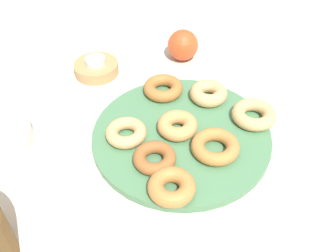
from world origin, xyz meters
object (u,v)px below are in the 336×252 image
object	(u,v)px
donut_1	(155,158)
donut_2	(209,93)
donut_6	(163,88)
donut_7	(177,125)
candle_holder	(96,68)
donut_0	(254,115)
donut_5	(172,187)
apple	(183,45)
donut_4	(215,147)
donut_plate	(181,136)
tealight	(95,61)
donut_3	(126,133)

from	to	relation	value
donut_1	donut_2	size ratio (longest dim) A/B	0.98
donut_6	donut_7	bearing A→B (deg)	170.09
donut_2	candle_holder	bearing A→B (deg)	42.13
donut_1	donut_0	bearing A→B (deg)	-83.05
donut_5	apple	world-z (taller)	apple
donut_1	donut_6	bearing A→B (deg)	-27.32
donut_0	donut_5	distance (m)	0.26
donut_1	donut_4	world-z (taller)	donut_4
donut_plate	donut_6	xyz separation A→B (m)	(0.13, -0.02, 0.02)
donut_plate	apple	bearing A→B (deg)	-25.53
donut_7	donut_5	bearing A→B (deg)	151.75
candle_holder	apple	distance (m)	0.23
donut_plate	donut_1	world-z (taller)	donut_1
donut_4	donut_6	size ratio (longest dim) A/B	1.05
donut_0	tealight	xyz separation A→B (m)	(0.32, 0.25, 0.01)
donut_4	donut_6	bearing A→B (deg)	5.68
donut_3	donut_5	world-z (taller)	donut_5
donut_5	donut_6	xyz separation A→B (m)	(0.26, -0.10, -0.00)
donut_1	donut_4	size ratio (longest dim) A/B	0.87
donut_6	tealight	xyz separation A→B (m)	(0.16, 0.11, 0.01)
donut_plate	donut_3	xyz separation A→B (m)	(0.03, 0.11, 0.02)
donut_0	apple	size ratio (longest dim) A/B	1.17
donut_6	donut_3	bearing A→B (deg)	129.81
donut_6	donut_7	size ratio (longest dim) A/B	1.08
tealight	donut_6	bearing A→B (deg)	-144.61
donut_7	candle_holder	bearing A→B (deg)	17.64
donut_2	candle_holder	xyz separation A→B (m)	(0.22, 0.20, -0.02)
donut_3	donut_plate	bearing A→B (deg)	-106.75
tealight	donut_3	bearing A→B (deg)	177.62
donut_plate	donut_7	bearing A→B (deg)	31.24
donut_3	apple	xyz separation A→B (m)	(0.24, -0.23, 0.01)
donut_plate	donut_6	world-z (taller)	donut_6
donut_4	donut_6	xyz separation A→B (m)	(0.21, 0.02, 0.00)
donut_plate	apple	xyz separation A→B (m)	(0.27, -0.13, 0.03)
donut_6	tealight	size ratio (longest dim) A/B	1.82
donut_4	apple	distance (m)	0.35
donut_plate	donut_2	size ratio (longest dim) A/B	4.37
donut_4	donut_5	bearing A→B (deg)	115.65
donut_2	donut_6	xyz separation A→B (m)	(0.06, 0.08, -0.00)
donut_6	tealight	bearing A→B (deg)	35.39
candle_holder	tealight	xyz separation A→B (m)	(0.00, 0.00, 0.02)
donut_5	donut_6	size ratio (longest dim) A/B	0.95
donut_2	apple	distance (m)	0.19
donut_1	donut_6	world-z (taller)	donut_6
donut_6	donut_7	distance (m)	0.13
donut_7	tealight	size ratio (longest dim) A/B	1.68
donut_0	candle_holder	distance (m)	0.40
donut_5	tealight	size ratio (longest dim) A/B	1.73
donut_1	candle_holder	distance (m)	0.35
donut_7	apple	bearing A→B (deg)	-27.22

